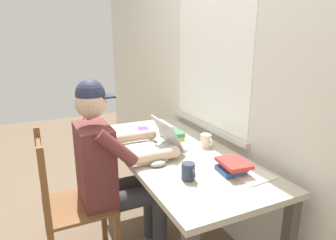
{
  "coord_description": "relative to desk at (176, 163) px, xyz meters",
  "views": [
    {
      "loc": [
        1.69,
        -0.86,
        1.48
      ],
      "look_at": [
        -0.02,
        -0.05,
        0.95
      ],
      "focal_mm": 31.93,
      "sensor_mm": 36.0,
      "label": 1
    }
  ],
  "objects": [
    {
      "name": "back_wall",
      "position": [
        -0.0,
        0.43,
        0.66
      ],
      "size": [
        6.0,
        0.08,
        2.6
      ],
      "color": "silver",
      "rests_on": "ground"
    },
    {
      "name": "desk",
      "position": [
        0.0,
        0.0,
        0.0
      ],
      "size": [
        1.58,
        0.71,
        0.73
      ],
      "color": "#BCB29E",
      "rests_on": "ground"
    },
    {
      "name": "seated_person",
      "position": [
        -0.07,
        -0.43,
        0.05
      ],
      "size": [
        0.5,
        0.6,
        1.24
      ],
      "color": "brown",
      "rests_on": "ground"
    },
    {
      "name": "wooden_chair",
      "position": [
        -0.07,
        -0.71,
        -0.18
      ],
      "size": [
        0.42,
        0.42,
        0.94
      ],
      "color": "brown",
      "rests_on": "ground"
    },
    {
      "name": "laptop",
      "position": [
        -0.06,
        -0.13,
        0.14
      ],
      "size": [
        0.33,
        0.34,
        0.21
      ],
      "color": "#ADAFB2",
      "rests_on": "desk"
    },
    {
      "name": "computer_mouse",
      "position": [
        0.18,
        -0.21,
        0.11
      ],
      "size": [
        0.06,
        0.1,
        0.03
      ],
      "primitive_type": "ellipsoid",
      "color": "#ADAFB2",
      "rests_on": "desk"
    },
    {
      "name": "coffee_mug_white",
      "position": [
        0.02,
        0.23,
        0.14
      ],
      "size": [
        0.12,
        0.08,
        0.09
      ],
      "color": "beige",
      "rests_on": "desk"
    },
    {
      "name": "coffee_mug_dark",
      "position": [
        0.4,
        -0.13,
        0.14
      ],
      "size": [
        0.11,
        0.07,
        0.1
      ],
      "color": "#2D384C",
      "rests_on": "desk"
    },
    {
      "name": "book_stack_main",
      "position": [
        0.44,
        0.14,
        0.13
      ],
      "size": [
        0.21,
        0.17,
        0.07
      ],
      "color": "#2D5B9E",
      "rests_on": "desk"
    },
    {
      "name": "book_stack_side",
      "position": [
        -0.26,
        0.1,
        0.12
      ],
      "size": [
        0.19,
        0.15,
        0.05
      ],
      "color": "gold",
      "rests_on": "desk"
    },
    {
      "name": "paper_pile_near_laptop",
      "position": [
        -0.03,
        -0.04,
        0.1
      ],
      "size": [
        0.23,
        0.23,
        0.02
      ],
      "primitive_type": "cube",
      "rotation": [
        0.0,
        0.0,
        0.27
      ],
      "color": "white",
      "rests_on": "desk"
    },
    {
      "name": "paper_pile_back_corner",
      "position": [
        0.5,
        0.22,
        0.09
      ],
      "size": [
        0.24,
        0.21,
        0.01
      ],
      "primitive_type": "cube",
      "rotation": [
        0.0,
        0.0,
        0.08
      ],
      "color": "silver",
      "rests_on": "desk"
    },
    {
      "name": "paper_pile_side",
      "position": [
        -0.23,
        -0.19,
        0.09
      ],
      "size": [
        0.29,
        0.23,
        0.0
      ],
      "primitive_type": "cube",
      "rotation": [
        0.0,
        0.0,
        0.32
      ],
      "color": "white",
      "rests_on": "desk"
    },
    {
      "name": "landscape_photo_print",
      "position": [
        -0.57,
        -0.02,
        0.09
      ],
      "size": [
        0.14,
        0.11,
        0.0
      ],
      "primitive_type": "cube",
      "rotation": [
        0.0,
        0.0,
        -0.17
      ],
      "color": "#7A4293",
      "rests_on": "desk"
    }
  ]
}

